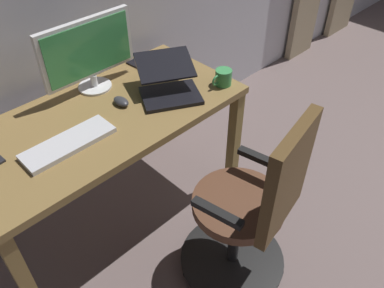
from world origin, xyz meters
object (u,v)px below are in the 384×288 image
(computer_monitor, at_px, (88,52))
(mug_tea, at_px, (223,77))
(desk, at_px, (105,129))
(laptop, at_px, (169,84))
(computer_mouse, at_px, (121,101))
(computer_keyboard, at_px, (69,143))
(office_chair, at_px, (251,214))
(cell_phone_face_up, at_px, (139,65))

(computer_monitor, bearing_deg, mug_tea, 137.51)
(desk, bearing_deg, computer_monitor, -115.93)
(computer_monitor, xyz_separation_m, laptop, (-0.25, 0.33, -0.16))
(computer_monitor, relative_size, computer_mouse, 5.29)
(desk, bearing_deg, computer_mouse, -179.00)
(desk, distance_m, mug_tea, 0.69)
(laptop, bearing_deg, computer_monitor, -24.38)
(computer_keyboard, height_order, mug_tea, mug_tea)
(desk, height_order, computer_monitor, computer_monitor)
(office_chair, distance_m, laptop, 0.79)
(laptop, height_order, computer_mouse, laptop)
(desk, relative_size, computer_mouse, 14.34)
(desk, height_order, computer_mouse, computer_mouse)
(desk, bearing_deg, cell_phone_face_up, -149.58)
(desk, bearing_deg, computer_keyboard, 20.14)
(computer_monitor, relative_size, mug_tea, 3.96)
(computer_keyboard, bearing_deg, mug_tea, 170.46)
(office_chair, xyz_separation_m, computer_keyboard, (0.47, -0.70, 0.29))
(computer_monitor, relative_size, computer_keyboard, 1.25)
(laptop, distance_m, computer_mouse, 0.26)
(desk, height_order, cell_phone_face_up, cell_phone_face_up)
(computer_monitor, distance_m, cell_phone_face_up, 0.38)
(office_chair, bearing_deg, mug_tea, 43.47)
(computer_keyboard, relative_size, laptop, 0.96)
(office_chair, relative_size, computer_mouse, 10.28)
(office_chair, distance_m, computer_keyboard, 0.90)
(computer_keyboard, xyz_separation_m, cell_phone_face_up, (-0.68, -0.34, -0.01))
(desk, distance_m, cell_phone_face_up, 0.51)
(computer_keyboard, height_order, cell_phone_face_up, computer_keyboard)
(desk, height_order, laptop, laptop)
(computer_keyboard, bearing_deg, office_chair, 124.11)
(computer_keyboard, bearing_deg, desk, -159.86)
(computer_keyboard, relative_size, cell_phone_face_up, 2.95)
(computer_monitor, height_order, laptop, computer_monitor)
(computer_keyboard, relative_size, mug_tea, 3.17)
(office_chair, xyz_separation_m, mug_tea, (-0.40, -0.55, 0.33))
(computer_keyboard, distance_m, laptop, 0.61)
(office_chair, relative_size, computer_monitor, 1.94)
(computer_keyboard, xyz_separation_m, laptop, (-0.61, 0.00, 0.04))
(computer_monitor, height_order, computer_mouse, computer_monitor)
(computer_keyboard, height_order, computer_mouse, computer_mouse)
(computer_mouse, bearing_deg, computer_monitor, -89.13)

